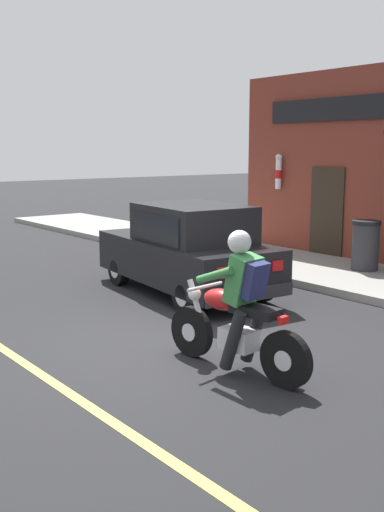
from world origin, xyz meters
TOP-DOWN VIEW (x-y plane):
  - ground_plane at (0.00, 0.00)m, footprint 80.00×80.00m
  - sidewalk_curb at (4.99, 3.00)m, footprint 2.60×22.00m
  - motorcycle_with_rider at (-0.02, -1.30)m, footprint 0.61×2.02m
  - car_hatchback at (1.87, 1.98)m, footprint 2.07×3.95m
  - trash_bin at (5.46, 0.88)m, footprint 0.56×0.56m

SIDE VIEW (x-z plane):
  - ground_plane at x=0.00m, z-range 0.00..0.00m
  - sidewalk_curb at x=4.99m, z-range 0.00..0.14m
  - trash_bin at x=5.46m, z-range 0.15..1.13m
  - motorcycle_with_rider at x=-0.02m, z-range -0.13..1.49m
  - car_hatchback at x=1.87m, z-range -0.02..1.55m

